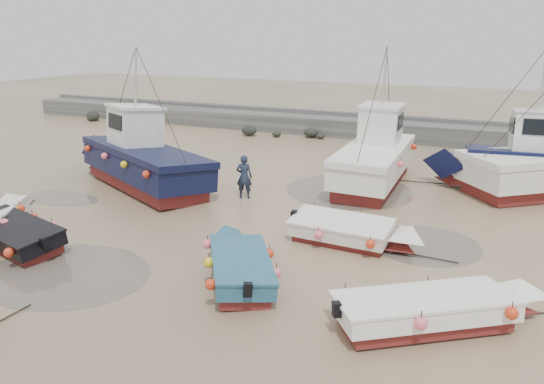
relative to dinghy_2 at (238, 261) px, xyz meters
The scene contains 14 objects.
ground 0.82m from the dinghy_2, 142.69° to the left, with size 120.00×120.00×0.00m, color tan.
seawall 22.36m from the dinghy_2, 91.12° to the left, with size 60.00×4.92×1.50m.
puddle_a 5.15m from the dinghy_2, 158.63° to the right, with size 5.14×5.14×0.01m, color #5E544A.
puddle_b 6.64m from the dinghy_2, 47.10° to the left, with size 3.73×3.73×0.01m, color #5E544A.
puddle_c 11.22m from the dinghy_2, 160.92° to the left, with size 3.67×3.67×0.01m, color #5E544A.
puddle_d 9.96m from the dinghy_2, 87.70° to the left, with size 5.74×5.74×0.01m, color #5E544A.
dinghy_2 is the anchor object (origin of this frame).
dinghy_3 5.67m from the dinghy_2, ahead, with size 5.86×4.54×1.43m.
dinghy_4 8.20m from the dinghy_2, behind, with size 6.29×2.82×1.43m.
dinghy_5 4.46m from the dinghy_2, 59.56° to the left, with size 5.67×2.19×1.43m.
cabin_boat_0 11.05m from the dinghy_2, 142.89° to the left, with size 10.53×6.49×6.22m.
cabin_boat_1 11.86m from the dinghy_2, 84.72° to the left, with size 3.10×10.61×6.22m.
cabin_boat_2 15.44m from the dinghy_2, 58.11° to the left, with size 10.84×3.79×6.22m.
person 7.79m from the dinghy_2, 116.08° to the left, with size 0.69×0.45×1.89m, color #1C2539.
Camera 1 is at (7.21, -12.72, 6.89)m, focal length 35.00 mm.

